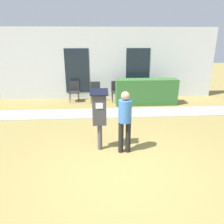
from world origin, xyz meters
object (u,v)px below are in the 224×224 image
object	(u,v)px
outdoor_chair_right	(116,90)
outdoor_chair_middle	(95,90)
person_standing	(125,118)
outdoor_chair_left	(74,90)
parking_meter	(99,112)

from	to	relation	value
outdoor_chair_right	outdoor_chair_middle	bearing A→B (deg)	-155.27
person_standing	outdoor_chair_right	xyz separation A→B (m)	(0.20, 4.67, -0.40)
person_standing	outdoor_chair_middle	world-z (taller)	person_standing
outdoor_chair_left	outdoor_chair_right	distance (m)	1.90
parking_meter	person_standing	size ratio (longest dim) A/B	1.01
outdoor_chair_left	outdoor_chair_right	xyz separation A→B (m)	(1.90, -0.11, 0.00)
parking_meter	person_standing	distance (m)	0.65
parking_meter	outdoor_chair_middle	distance (m)	4.43
outdoor_chair_right	outdoor_chair_left	bearing A→B (deg)	-163.63
outdoor_chair_middle	parking_meter	bearing A→B (deg)	-84.94
outdoor_chair_left	outdoor_chair_middle	xyz separation A→B (m)	(0.95, -0.20, 0.00)
outdoor_chair_left	parking_meter	bearing A→B (deg)	-61.57
outdoor_chair_middle	outdoor_chair_right	size ratio (longest dim) A/B	1.00
person_standing	outdoor_chair_middle	distance (m)	4.67
parking_meter	outdoor_chair_left	size ratio (longest dim) A/B	1.77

